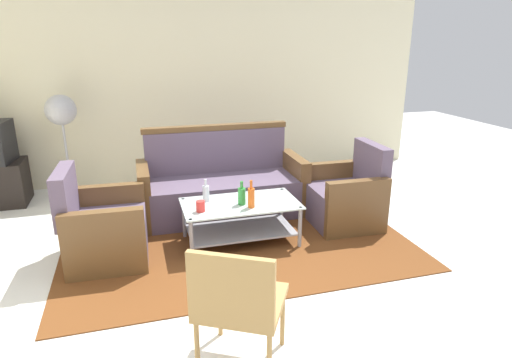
# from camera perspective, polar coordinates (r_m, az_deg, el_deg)

# --- Properties ---
(ground_plane) EXTENTS (14.00, 14.00, 0.00)m
(ground_plane) POSITION_cam_1_polar(r_m,az_deg,el_deg) (3.67, 0.66, -13.31)
(ground_plane) COLOR white
(wall_back) EXTENTS (6.52, 0.12, 2.80)m
(wall_back) POSITION_cam_1_polar(r_m,az_deg,el_deg) (6.15, -7.75, 13.12)
(wall_back) COLOR beige
(wall_back) RESTS_ON ground
(rug) EXTENTS (3.26, 2.21, 0.01)m
(rug) POSITION_cam_1_polar(r_m,az_deg,el_deg) (4.36, -2.58, -7.89)
(rug) COLOR brown
(rug) RESTS_ON ground
(couch) EXTENTS (1.80, 0.75, 0.96)m
(couch) POSITION_cam_1_polar(r_m,az_deg,el_deg) (4.88, -4.47, -1.08)
(couch) COLOR #5B4C60
(couch) RESTS_ON rug
(armchair_left) EXTENTS (0.73, 0.79, 0.85)m
(armchair_left) POSITION_cam_1_polar(r_m,az_deg,el_deg) (4.12, -19.27, -6.23)
(armchair_left) COLOR #5B4C60
(armchair_left) RESTS_ON rug
(armchair_right) EXTENTS (0.72, 0.77, 0.85)m
(armchair_right) POSITION_cam_1_polar(r_m,az_deg,el_deg) (4.73, 11.59, -2.41)
(armchair_right) COLOR #5B4C60
(armchair_right) RESTS_ON rug
(coffee_table) EXTENTS (1.10, 0.60, 0.40)m
(coffee_table) POSITION_cam_1_polar(r_m,az_deg,el_deg) (4.21, -2.03, -4.89)
(coffee_table) COLOR silver
(coffee_table) RESTS_ON rug
(bottle_green) EXTENTS (0.07, 0.07, 0.23)m
(bottle_green) POSITION_cam_1_polar(r_m,az_deg,el_deg) (4.09, -1.87, -2.18)
(bottle_green) COLOR #2D8C38
(bottle_green) RESTS_ON coffee_table
(bottle_clear) EXTENTS (0.06, 0.06, 0.22)m
(bottle_clear) POSITION_cam_1_polar(r_m,az_deg,el_deg) (4.19, -6.54, -1.82)
(bottle_clear) COLOR silver
(bottle_clear) RESTS_ON coffee_table
(bottle_orange) EXTENTS (0.06, 0.06, 0.26)m
(bottle_orange) POSITION_cam_1_polar(r_m,az_deg,el_deg) (4.01, -0.63, -2.39)
(bottle_orange) COLOR #D85919
(bottle_orange) RESTS_ON coffee_table
(cup) EXTENTS (0.08, 0.08, 0.10)m
(cup) POSITION_cam_1_polar(r_m,az_deg,el_deg) (3.97, -7.24, -3.54)
(cup) COLOR red
(cup) RESTS_ON coffee_table
(pedestal_fan) EXTENTS (0.36, 0.36, 1.27)m
(pedestal_fan) POSITION_cam_1_polar(r_m,az_deg,el_deg) (5.73, -24.00, 7.48)
(pedestal_fan) COLOR #2D2D33
(pedestal_fan) RESTS_ON ground
(wicker_chair) EXTENTS (0.65, 0.65, 0.84)m
(wicker_chair) POSITION_cam_1_polar(r_m,az_deg,el_deg) (2.57, -2.42, -15.45)
(wicker_chair) COLOR #AD844C
(wicker_chair) RESTS_ON ground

